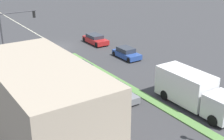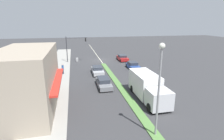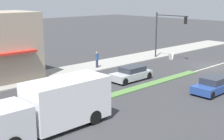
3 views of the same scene
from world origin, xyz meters
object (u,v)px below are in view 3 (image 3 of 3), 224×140
at_px(suv_grey, 76,88).
at_px(coupe_blue, 213,85).
at_px(pedestrian, 97,59).
at_px(sedan_silver, 131,74).
at_px(delivery_truck, 54,105).
at_px(traffic_signal_main, 166,28).
at_px(warning_aframe_sign, 171,56).

bearing_deg(suv_grey, coupe_blue, -130.41).
relative_size(pedestrian, sedan_silver, 0.42).
bearing_deg(delivery_truck, sedan_silver, -68.67).
distance_m(delivery_truck, suv_grey, 6.58).
distance_m(traffic_signal_main, sedan_silver, 11.43).
xyz_separation_m(pedestrian, suv_grey, (-5.89, 7.30, -0.43)).
bearing_deg(warning_aframe_sign, traffic_signal_main, 29.20).
bearing_deg(sedan_silver, pedestrian, -8.21).
height_order(suv_grey, sedan_silver, sedan_silver).
bearing_deg(coupe_blue, traffic_signal_main, -36.44).
distance_m(traffic_signal_main, suv_grey, 17.44).
xyz_separation_m(delivery_truck, suv_grey, (4.40, -4.82, -0.87)).
bearing_deg(warning_aframe_sign, delivery_truck, 109.22).
bearing_deg(pedestrian, traffic_signal_main, -101.84).
bearing_deg(coupe_blue, warning_aframe_sign, -39.53).
distance_m(pedestrian, coupe_blue, 13.15).
relative_size(pedestrian, coupe_blue, 0.45).
relative_size(delivery_truck, sedan_silver, 1.82).
height_order(pedestrian, delivery_truck, delivery_truck).
distance_m(pedestrian, suv_grey, 9.39).
distance_m(traffic_signal_main, warning_aframe_sign, 3.56).
height_order(traffic_signal_main, pedestrian, traffic_signal_main).
bearing_deg(delivery_truck, coupe_blue, -101.91).
bearing_deg(delivery_truck, suv_grey, -47.61).
xyz_separation_m(coupe_blue, suv_grey, (7.20, 8.46, -0.02)).
relative_size(pedestrian, warning_aframe_sign, 2.06).
bearing_deg(pedestrian, coupe_blue, -174.95).
bearing_deg(pedestrian, delivery_truck, 130.33).
bearing_deg(traffic_signal_main, delivery_truck, 111.17).
relative_size(warning_aframe_sign, delivery_truck, 0.11).
relative_size(delivery_truck, suv_grey, 1.69).
relative_size(traffic_signal_main, delivery_truck, 0.75).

